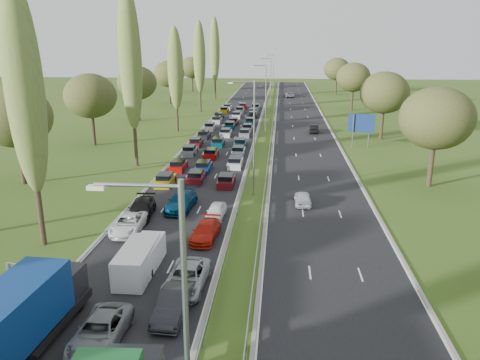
% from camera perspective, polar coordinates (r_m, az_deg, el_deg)
% --- Properties ---
extents(ground, '(260.00, 260.00, 0.00)m').
position_cam_1_polar(ground, '(85.51, 3.14, 5.92)').
color(ground, '#314D18').
rests_on(ground, ground).
extents(near_carriageway, '(10.50, 215.00, 0.04)m').
position_cam_1_polar(near_carriageway, '(88.44, -1.20, 6.29)').
color(near_carriageway, black).
rests_on(near_carriageway, ground).
extents(far_carriageway, '(10.50, 215.00, 0.04)m').
position_cam_1_polar(far_carriageway, '(88.03, 7.62, 6.10)').
color(far_carriageway, black).
rests_on(far_carriageway, ground).
extents(central_reservation, '(2.36, 215.00, 0.32)m').
position_cam_1_polar(central_reservation, '(87.88, 3.20, 6.57)').
color(central_reservation, gray).
rests_on(central_reservation, ground).
extents(lamp_columns, '(0.18, 140.18, 12.00)m').
position_cam_1_polar(lamp_columns, '(82.64, 3.16, 9.76)').
color(lamp_columns, gray).
rests_on(lamp_columns, ground).
extents(poplar_row, '(2.80, 127.80, 22.44)m').
position_cam_1_polar(poplar_row, '(74.65, -9.78, 13.76)').
color(poplar_row, '#2D2116').
rests_on(poplar_row, ground).
extents(woodland_left, '(8.00, 166.00, 11.10)m').
position_cam_1_polar(woodland_left, '(73.20, -18.79, 9.38)').
color(woodland_left, '#2D2116').
rests_on(woodland_left, ground).
extents(woodland_right, '(8.00, 153.00, 11.10)m').
position_cam_1_polar(woodland_right, '(73.11, 18.53, 9.40)').
color(woodland_right, '#2D2116').
rests_on(woodland_right, ground).
extents(traffic_queue_fill, '(9.09, 68.47, 0.80)m').
position_cam_1_polar(traffic_queue_fill, '(83.60, -1.59, 6.00)').
color(traffic_queue_fill, '#BF990C').
rests_on(traffic_queue_fill, ground).
extents(near_car_2, '(2.59, 5.27, 1.44)m').
position_cam_1_polar(near_car_2, '(41.14, -13.43, -5.19)').
color(near_car_2, white).
rests_on(near_car_2, near_carriageway).
extents(near_car_3, '(2.59, 5.46, 1.54)m').
position_cam_1_polar(near_car_3, '(44.33, -11.96, -3.43)').
color(near_car_3, black).
rests_on(near_car_3, near_carriageway).
extents(near_car_6, '(2.44, 5.22, 1.44)m').
position_cam_1_polar(near_car_6, '(27.34, -16.72, -17.24)').
color(near_car_6, slate).
rests_on(near_car_6, near_carriageway).
extents(near_car_7, '(2.67, 5.70, 1.61)m').
position_cam_1_polar(near_car_7, '(45.63, -7.17, -2.57)').
color(near_car_7, '#05304E').
rests_on(near_car_7, near_carriageway).
extents(near_car_9, '(1.89, 4.79, 1.55)m').
position_cam_1_polar(near_car_9, '(28.75, -8.09, -14.71)').
color(near_car_9, black).
rests_on(near_car_9, near_carriageway).
extents(near_car_10, '(2.70, 5.49, 1.50)m').
position_cam_1_polar(near_car_10, '(31.50, -6.54, -11.74)').
color(near_car_10, '#A1A6AA').
rests_on(near_car_10, near_carriageway).
extents(near_car_11, '(2.27, 4.87, 1.38)m').
position_cam_1_polar(near_car_11, '(38.65, -4.24, -6.25)').
color(near_car_11, '#B9180B').
rests_on(near_car_11, near_carriageway).
extents(near_car_12, '(1.79, 3.99, 1.33)m').
position_cam_1_polar(near_car_12, '(43.07, -2.95, -3.82)').
color(near_car_12, silver).
rests_on(near_car_12, near_carriageway).
extents(far_car_0, '(1.68, 4.03, 1.36)m').
position_cam_1_polar(far_car_0, '(47.02, 7.67, -2.17)').
color(far_car_0, '#B2B6BC').
rests_on(far_car_0, far_carriageway).
extents(far_car_1, '(1.89, 4.54, 1.46)m').
position_cam_1_polar(far_car_1, '(85.32, 9.03, 6.23)').
color(far_car_1, black).
rests_on(far_car_1, far_carriageway).
extents(far_car_2, '(2.75, 5.58, 1.52)m').
position_cam_1_polar(far_car_2, '(140.70, 6.04, 10.32)').
color(far_car_2, gray).
rests_on(far_car_2, far_carriageway).
extents(blue_lorry, '(2.65, 9.52, 4.02)m').
position_cam_1_polar(blue_lorry, '(27.52, -24.81, -14.65)').
color(blue_lorry, black).
rests_on(blue_lorry, near_carriageway).
extents(white_van_front, '(1.81, 4.61, 1.85)m').
position_cam_1_polar(white_van_front, '(34.77, -11.33, -8.80)').
color(white_van_front, white).
rests_on(white_van_front, near_carriageway).
extents(white_van_rear, '(2.06, 5.26, 2.12)m').
position_cam_1_polar(white_van_rear, '(33.60, -12.30, -9.54)').
color(white_van_rear, white).
rests_on(white_van_rear, near_carriageway).
extents(info_sign, '(1.49, 0.40, 2.10)m').
position_cam_1_polar(info_sign, '(33.62, -25.59, -10.32)').
color(info_sign, gray).
rests_on(info_sign, ground).
extents(direction_sign, '(3.94, 0.90, 5.20)m').
position_cam_1_polar(direction_sign, '(73.67, 14.58, 6.53)').
color(direction_sign, gray).
rests_on(direction_sign, ground).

